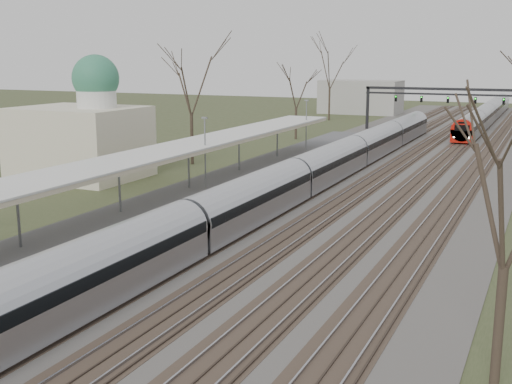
# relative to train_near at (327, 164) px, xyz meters

# --- Properties ---
(track_bed) EXTENTS (24.00, 160.00, 0.22)m
(track_bed) POSITION_rel_train_near_xyz_m (2.76, 9.98, -1.42)
(track_bed) COLOR #474442
(track_bed) RESTS_ON ground
(platform) EXTENTS (3.50, 69.00, 1.00)m
(platform) POSITION_rel_train_near_xyz_m (-6.55, -7.52, -0.98)
(platform) COLOR #9E9B93
(platform) RESTS_ON ground
(canopy) EXTENTS (4.10, 50.00, 3.11)m
(canopy) POSITION_rel_train_near_xyz_m (-6.55, -12.04, 2.45)
(canopy) COLOR slate
(canopy) RESTS_ON platform
(dome_building) EXTENTS (10.00, 8.00, 10.30)m
(dome_building) POSITION_rel_train_near_xyz_m (-19.21, -7.02, 2.24)
(dome_building) COLOR beige
(dome_building) RESTS_ON ground
(signal_gantry) EXTENTS (21.00, 0.59, 6.08)m
(signal_gantry) POSITION_rel_train_near_xyz_m (2.79, 39.96, 3.43)
(signal_gantry) COLOR black
(signal_gantry) RESTS_ON ground
(tree_west_far) EXTENTS (5.50, 5.50, 11.33)m
(tree_west_far) POSITION_rel_train_near_xyz_m (-14.50, 2.98, 6.54)
(tree_west_far) COLOR #2D231C
(tree_west_far) RESTS_ON ground
(tree_east_near) EXTENTS (4.50, 4.50, 9.27)m
(tree_east_near) POSITION_rel_train_near_xyz_m (15.50, -30.02, 5.08)
(tree_east_near) COLOR #2D231C
(tree_east_near) RESTS_ON ground
(train_near) EXTENTS (2.62, 75.21, 3.05)m
(train_near) POSITION_rel_train_near_xyz_m (0.00, 0.00, 0.00)
(train_near) COLOR #A4A6AE
(train_near) RESTS_ON ground
(train_far) EXTENTS (2.62, 60.21, 3.05)m
(train_far) POSITION_rel_train_near_xyz_m (7.00, 57.76, 0.00)
(train_far) COLOR #A4A6AE
(train_far) RESTS_ON ground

